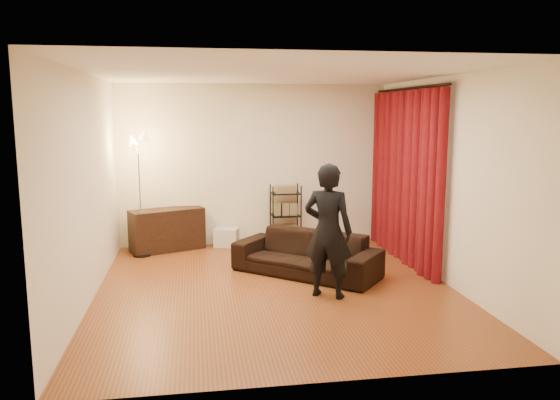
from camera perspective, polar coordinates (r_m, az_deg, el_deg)
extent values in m
plane|color=brown|center=(7.09, -0.43, -9.22)|extent=(5.00, 5.00, 0.00)
plane|color=white|center=(6.74, -0.46, 13.12)|extent=(5.00, 5.00, 0.00)
plane|color=#F1E6C8|center=(9.25, -2.72, 3.67)|extent=(5.00, 0.00, 5.00)
plane|color=#F1E6C8|center=(4.36, 4.38, -2.59)|extent=(5.00, 0.00, 5.00)
plane|color=#F1E6C8|center=(6.83, -19.47, 1.19)|extent=(0.00, 5.00, 5.00)
plane|color=#F1E6C8|center=(7.45, 16.95, 1.94)|extent=(0.00, 5.00, 5.00)
cylinder|color=black|center=(8.39, 13.34, 11.28)|extent=(0.04, 2.65, 0.04)
imported|color=black|center=(7.60, 2.78, -5.64)|extent=(2.05, 1.89, 0.59)
imported|color=black|center=(6.61, 5.03, -3.23)|extent=(0.72, 0.64, 1.64)
cube|color=black|center=(9.09, -11.71, -3.05)|extent=(1.25, 0.85, 0.68)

